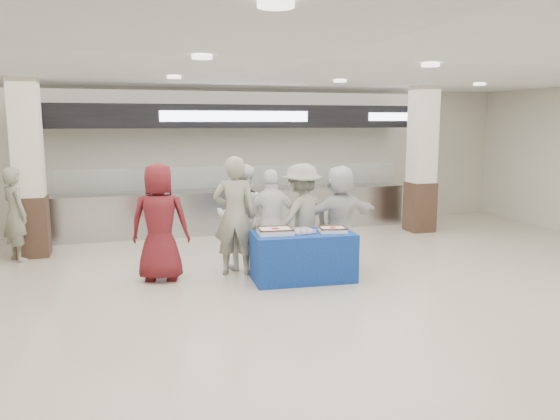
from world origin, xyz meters
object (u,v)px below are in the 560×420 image
object	(u,v)px
chef_tall	(242,217)
display_table	(303,256)
civilian_maroon	(160,222)
sheet_cake_left	(275,231)
soldier_b	(302,217)
chef_short	(272,221)
sheet_cake_right	(333,229)
soldier_a	(235,216)
cupcake_tray	(304,231)
civilian_white	(340,216)
soldier_bg	(15,214)

from	to	relation	value
chef_tall	display_table	bearing A→B (deg)	151.75
display_table	civilian_maroon	distance (m)	2.27
display_table	chef_tall	world-z (taller)	chef_tall
sheet_cake_left	soldier_b	distance (m)	0.88
soldier_b	sheet_cake_left	bearing A→B (deg)	18.78
chef_tall	soldier_b	size ratio (longest dim) A/B	0.99
chef_short	civilian_maroon	bearing A→B (deg)	8.20
sheet_cake_right	soldier_a	world-z (taller)	soldier_a
cupcake_tray	soldier_b	size ratio (longest dim) A/B	0.23
civilian_white	soldier_b	bearing A→B (deg)	-9.51
sheet_cake_right	soldier_b	distance (m)	0.76
cupcake_tray	chef_short	xyz separation A→B (m)	(-0.32, 0.63, 0.06)
civilian_maroon	soldier_bg	bearing A→B (deg)	-26.51
soldier_a	civilian_white	world-z (taller)	soldier_a
sheet_cake_left	sheet_cake_right	distance (m)	0.90
sheet_cake_left	chef_short	world-z (taller)	chef_short
civilian_maroon	chef_tall	size ratio (longest dim) A/B	1.04
cupcake_tray	civilian_maroon	world-z (taller)	civilian_maroon
civilian_white	chef_short	bearing A→B (deg)	-9.51
soldier_a	civilian_white	distance (m)	1.81
display_table	soldier_b	world-z (taller)	soldier_b
cupcake_tray	civilian_maroon	distance (m)	2.21
civilian_white	soldier_a	bearing A→B (deg)	-9.51
sheet_cake_left	soldier_b	xyz separation A→B (m)	(0.64, 0.60, 0.08)
soldier_b	chef_short	bearing A→B (deg)	-24.37
sheet_cake_right	cupcake_tray	size ratio (longest dim) A/B	1.11
sheet_cake_right	soldier_bg	world-z (taller)	soldier_bg
cupcake_tray	chef_tall	bearing A→B (deg)	129.10
display_table	chef_short	xyz separation A→B (m)	(-0.32, 0.64, 0.47)
display_table	soldier_b	size ratio (longest dim) A/B	0.88
civilian_maroon	sheet_cake_left	bearing A→B (deg)	174.14
display_table	soldier_a	distance (m)	1.27
sheet_cake_left	soldier_a	distance (m)	0.79
display_table	chef_tall	bearing A→B (deg)	132.46
civilian_maroon	chef_short	distance (m)	1.79
display_table	sheet_cake_right	distance (m)	0.63
soldier_a	chef_tall	xyz separation A→B (m)	(0.18, 0.30, -0.08)
civilian_maroon	civilian_white	bearing A→B (deg)	-166.09
chef_tall	chef_short	bearing A→B (deg)	168.44
civilian_maroon	chef_short	world-z (taller)	civilian_maroon
soldier_bg	cupcake_tray	bearing A→B (deg)	-152.94
soldier_a	sheet_cake_right	bearing A→B (deg)	170.12
chef_tall	chef_short	distance (m)	0.53
chef_short	soldier_bg	world-z (taller)	chef_short
civilian_maroon	chef_short	xyz separation A→B (m)	(1.79, 0.00, -0.07)
soldier_a	cupcake_tray	bearing A→B (deg)	162.96
civilian_white	cupcake_tray	bearing A→B (deg)	26.72
sheet_cake_right	chef_short	size ratio (longest dim) A/B	0.27
soldier_a	soldier_b	size ratio (longest dim) A/B	1.08
sheet_cake_right	soldier_b	xyz separation A→B (m)	(-0.26, 0.70, 0.09)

